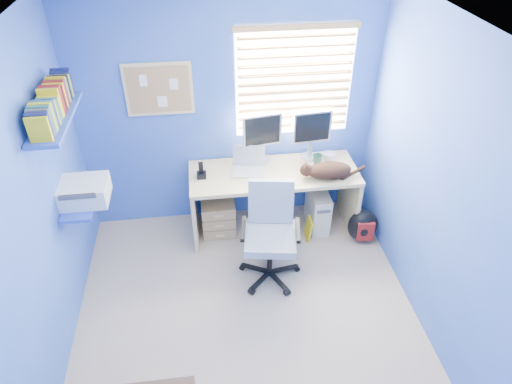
{
  "coord_description": "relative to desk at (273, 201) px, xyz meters",
  "views": [
    {
      "loc": [
        -0.27,
        -2.54,
        3.31
      ],
      "look_at": [
        0.15,
        0.65,
        0.95
      ],
      "focal_mm": 32.0,
      "sensor_mm": 36.0,
      "label": 1
    }
  ],
  "objects": [
    {
      "name": "floor",
      "position": [
        -0.41,
        -1.26,
        -0.37
      ],
      "size": [
        3.0,
        3.2,
        0.0
      ],
      "primitive_type": "cube",
      "color": "#BEA890",
      "rests_on": "ground"
    },
    {
      "name": "ceiling",
      "position": [
        -0.41,
        -1.26,
        2.13
      ],
      "size": [
        3.0,
        3.2,
        0.0
      ],
      "primitive_type": "cube",
      "color": "white",
      "rests_on": "wall_back"
    },
    {
      "name": "wall_back",
      "position": [
        -0.41,
        0.34,
        0.88
      ],
      "size": [
        3.0,
        0.01,
        2.5
      ],
      "primitive_type": "cube",
      "color": "blue",
      "rests_on": "ground"
    },
    {
      "name": "wall_left",
      "position": [
        -1.91,
        -1.26,
        0.88
      ],
      "size": [
        0.01,
        3.2,
        2.5
      ],
      "primitive_type": "cube",
      "color": "blue",
      "rests_on": "ground"
    },
    {
      "name": "wall_right",
      "position": [
        1.09,
        -1.26,
        0.88
      ],
      "size": [
        0.01,
        3.2,
        2.5
      ],
      "primitive_type": "cube",
      "color": "blue",
      "rests_on": "ground"
    },
    {
      "name": "desk",
      "position": [
        0.0,
        0.0,
        0.0
      ],
      "size": [
        1.71,
        0.65,
        0.74
      ],
      "primitive_type": "cube",
      "color": "tan",
      "rests_on": "floor"
    },
    {
      "name": "laptop",
      "position": [
        -0.26,
        0.03,
        0.48
      ],
      "size": [
        0.37,
        0.31,
        0.22
      ],
      "primitive_type": "cube",
      "rotation": [
        0.0,
        0.0,
        -0.17
      ],
      "color": "silver",
      "rests_on": "desk"
    },
    {
      "name": "monitor_left",
      "position": [
        -0.09,
        0.22,
        0.64
      ],
      "size": [
        0.41,
        0.18,
        0.54
      ],
      "primitive_type": "cube",
      "rotation": [
        0.0,
        0.0,
        0.15
      ],
      "color": "silver",
      "rests_on": "desk"
    },
    {
      "name": "monitor_right",
      "position": [
        0.42,
        0.23,
        0.64
      ],
      "size": [
        0.41,
        0.16,
        0.54
      ],
      "primitive_type": "cube",
      "rotation": [
        0.0,
        0.0,
        0.09
      ],
      "color": "silver",
      "rests_on": "desk"
    },
    {
      "name": "phone",
      "position": [
        -0.73,
        0.01,
        0.45
      ],
      "size": [
        0.09,
        0.11,
        0.17
      ],
      "primitive_type": "cube",
      "rotation": [
        0.0,
        0.0,
        -0.03
      ],
      "color": "black",
      "rests_on": "desk"
    },
    {
      "name": "mug",
      "position": [
        0.47,
        0.1,
        0.42
      ],
      "size": [
        0.1,
        0.09,
        0.1
      ],
      "primitive_type": "imported",
      "color": "#2E6D50",
      "rests_on": "desk"
    },
    {
      "name": "cd_spindle",
      "position": [
        0.61,
        0.17,
        0.41
      ],
      "size": [
        0.13,
        0.13,
        0.07
      ],
      "primitive_type": "cylinder",
      "color": "silver",
      "rests_on": "desk"
    },
    {
      "name": "cat",
      "position": [
        0.53,
        -0.16,
        0.45
      ],
      "size": [
        0.46,
        0.27,
        0.16
      ],
      "primitive_type": "ellipsoid",
      "rotation": [
        0.0,
        0.0,
        -0.08
      ],
      "color": "black",
      "rests_on": "desk"
    },
    {
      "name": "tower_pc",
      "position": [
        0.49,
        -0.01,
        -0.14
      ],
      "size": [
        0.19,
        0.44,
        0.45
      ],
      "primitive_type": "cube",
      "rotation": [
        0.0,
        0.0,
        -0.01
      ],
      "color": "beige",
      "rests_on": "floor"
    },
    {
      "name": "drawer_boxes",
      "position": [
        -0.59,
        0.0,
        -0.17
      ],
      "size": [
        0.35,
        0.28,
        0.41
      ],
      "primitive_type": "cube",
      "color": "tan",
      "rests_on": "floor"
    },
    {
      "name": "yellow_book",
      "position": [
        0.35,
        -0.21,
        -0.25
      ],
      "size": [
        0.03,
        0.17,
        0.24
      ],
      "primitive_type": "cube",
      "color": "yellow",
      "rests_on": "floor"
    },
    {
      "name": "backpack",
      "position": [
        0.91,
        -0.31,
        -0.18
      ],
      "size": [
        0.34,
        0.27,
        0.37
      ],
      "primitive_type": "ellipsoid",
      "rotation": [
        0.0,
        0.0,
        -0.1
      ],
      "color": "black",
      "rests_on": "floor"
    },
    {
      "name": "office_chair",
      "position": [
        -0.14,
        -0.67,
        -0.01
      ],
      "size": [
        0.65,
        0.65,
        0.97
      ],
      "color": "black",
      "rests_on": "floor"
    },
    {
      "name": "window_blinds",
      "position": [
        0.24,
        0.31,
        1.18
      ],
      "size": [
        1.15,
        0.05,
        1.1
      ],
      "color": "white",
      "rests_on": "ground"
    },
    {
      "name": "corkboard",
      "position": [
        -1.06,
        0.33,
        1.18
      ],
      "size": [
        0.64,
        0.02,
        0.52
      ],
      "color": "tan",
      "rests_on": "ground"
    },
    {
      "name": "wall_shelves",
      "position": [
        -1.77,
        -0.51,
        1.06
      ],
      "size": [
        0.42,
        0.9,
        1.05
      ],
      "color": "#2D4AB9",
      "rests_on": "ground"
    }
  ]
}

